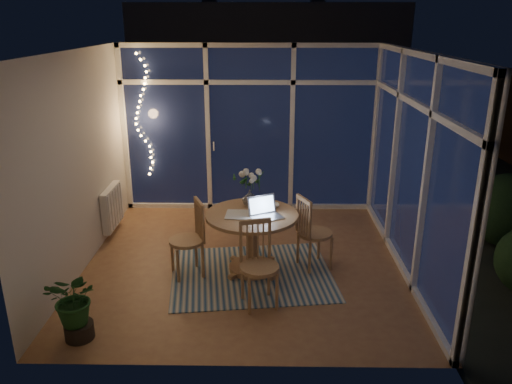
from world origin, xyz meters
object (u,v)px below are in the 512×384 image
dining_table (252,243)px  flower_vase (250,197)px  potted_plant (76,304)px  chair_right (315,231)px  laptop (267,208)px  chair_front (259,265)px  chair_left (186,239)px

dining_table → flower_vase: bearing=95.9°
dining_table → potted_plant: (-1.64, -1.40, 0.00)m
chair_right → potted_plant: chair_right is taller
potted_plant → flower_vase: bearing=46.2°
dining_table → laptop: bearing=-36.4°
chair_front → potted_plant: bearing=-176.4°
chair_right → flower_vase: flower_vase is taller
chair_right → dining_table: bearing=74.4°
chair_left → flower_vase: (0.74, 0.40, 0.38)m
flower_vase → chair_front: bearing=-83.1°
chair_front → laptop: 0.77m
chair_front → dining_table: bearing=81.1°
chair_left → chair_front: same height
chair_right → laptop: (-0.60, -0.25, 0.40)m
flower_vase → chair_right: bearing=-11.3°
dining_table → chair_left: chair_left is taller
dining_table → chair_front: chair_front is taller
chair_front → potted_plant: size_ratio=1.25×
chair_left → chair_front: 1.09m
dining_table → chair_right: chair_right is taller
chair_front → laptop: (0.08, 0.65, 0.41)m
dining_table → chair_left: size_ratio=1.16×
chair_left → chair_right: (1.54, 0.24, 0.00)m
chair_right → chair_front: bearing=118.7°
dining_table → chair_front: size_ratio=1.16×
dining_table → flower_vase: size_ratio=5.25×
dining_table → laptop: (0.17, -0.13, 0.50)m
dining_table → laptop: size_ratio=3.13×
chair_left → chair_front: bearing=30.4°
chair_right → laptop: bearing=88.1°
dining_table → chair_left: 0.79m
dining_table → chair_right: 0.79m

